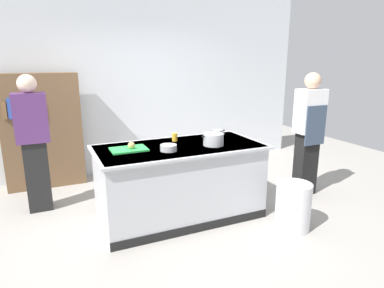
{
  "coord_description": "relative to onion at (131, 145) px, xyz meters",
  "views": [
    {
      "loc": [
        -1.43,
        -3.51,
        1.89
      ],
      "look_at": [
        0.25,
        0.2,
        0.85
      ],
      "focal_mm": 31.17,
      "sensor_mm": 36.0,
      "label": 1
    }
  ],
  "objects": [
    {
      "name": "person_guest",
      "position": [
        -1.0,
        0.89,
        -0.05
      ],
      "size": [
        0.38,
        0.24,
        1.72
      ],
      "rotation": [
        0.0,
        0.0,
        -1.59
      ],
      "color": "black",
      "rests_on": "ground_plane"
    },
    {
      "name": "ground_plane",
      "position": [
        0.57,
        -0.04,
        -0.96
      ],
      "size": [
        10.0,
        10.0,
        0.0
      ],
      "primitive_type": "plane",
      "color": "#9E9991"
    },
    {
      "name": "juice_cup",
      "position": [
        0.6,
        0.21,
        -0.01
      ],
      "size": [
        0.07,
        0.07,
        0.1
      ],
      "primitive_type": "cylinder",
      "color": "yellow",
      "rests_on": "counter_island"
    },
    {
      "name": "bookshelf",
      "position": [
        -0.89,
        1.76,
        -0.11
      ],
      "size": [
        1.1,
        0.31,
        1.7
      ],
      "color": "brown",
      "rests_on": "ground_plane"
    },
    {
      "name": "trash_bin",
      "position": [
        1.61,
        -0.85,
        -0.69
      ],
      "size": [
        0.39,
        0.39,
        0.55
      ],
      "primitive_type": "cylinder",
      "color": "silver",
      "rests_on": "ground_plane"
    },
    {
      "name": "person_chef",
      "position": [
        2.48,
        -0.1,
        -0.05
      ],
      "size": [
        0.38,
        0.25,
        1.72
      ],
      "rotation": [
        0.0,
        0.0,
        1.72
      ],
      "color": "black",
      "rests_on": "ground_plane"
    },
    {
      "name": "onion",
      "position": [
        0.0,
        0.0,
        0.0
      ],
      "size": [
        0.08,
        0.08,
        0.08
      ],
      "primitive_type": "sphere",
      "color": "tan",
      "rests_on": "cutting_board"
    },
    {
      "name": "cutting_board",
      "position": [
        -0.03,
        0.02,
        -0.05
      ],
      "size": [
        0.4,
        0.28,
        0.02
      ],
      "primitive_type": "cube",
      "color": "green",
      "rests_on": "counter_island"
    },
    {
      "name": "sauce_pan",
      "position": [
        1.19,
        0.2,
        -0.01
      ],
      "size": [
        0.21,
        0.15,
        0.09
      ],
      "color": "#99999E",
      "rests_on": "counter_island"
    },
    {
      "name": "counter_island",
      "position": [
        0.57,
        -0.04,
        -0.49
      ],
      "size": [
        1.98,
        0.98,
        0.9
      ],
      "color": "#B7BABF",
      "rests_on": "ground_plane"
    },
    {
      "name": "mixing_bowl",
      "position": [
        0.37,
        -0.19,
        -0.02
      ],
      "size": [
        0.19,
        0.19,
        0.07
      ],
      "primitive_type": "cylinder",
      "color": "#B7BABF",
      "rests_on": "counter_island"
    },
    {
      "name": "stock_pot",
      "position": [
        0.94,
        -0.17,
        0.01
      ],
      "size": [
        0.31,
        0.24,
        0.14
      ],
      "color": "#B7BABF",
      "rests_on": "counter_island"
    },
    {
      "name": "back_wall",
      "position": [
        0.57,
        2.06,
        0.54
      ],
      "size": [
        6.4,
        0.12,
        3.0
      ],
      "primitive_type": "cube",
      "color": "silver",
      "rests_on": "ground_plane"
    }
  ]
}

